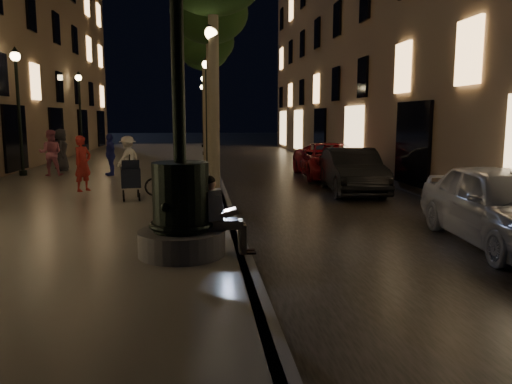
{
  "coord_description": "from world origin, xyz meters",
  "views": [
    {
      "loc": [
        -0.71,
        -5.93,
        2.4
      ],
      "look_at": [
        0.32,
        3.0,
        1.05
      ],
      "focal_mm": 35.0,
      "sensor_mm": 36.0,
      "label": 1
    }
  ],
  "objects": [
    {
      "name": "ground",
      "position": [
        0.0,
        15.0,
        0.0
      ],
      "size": [
        120.0,
        120.0,
        0.0
      ],
      "primitive_type": "plane",
      "color": "black",
      "rests_on": "ground"
    },
    {
      "name": "cobble_lane",
      "position": [
        3.0,
        15.0,
        0.01
      ],
      "size": [
        6.0,
        45.0,
        0.02
      ],
      "primitive_type": "cube",
      "color": "black",
      "rests_on": "ground"
    },
    {
      "name": "promenade",
      "position": [
        -4.0,
        15.0,
        0.1
      ],
      "size": [
        8.0,
        45.0,
        0.2
      ],
      "primitive_type": "cube",
      "color": "slate",
      "rests_on": "ground"
    },
    {
      "name": "curb_strip",
      "position": [
        0.0,
        15.0,
        0.1
      ],
      "size": [
        0.25,
        45.0,
        0.2
      ],
      "primitive_type": "cube",
      "color": "#59595B",
      "rests_on": "ground"
    },
    {
      "name": "building_right",
      "position": [
        10.0,
        18.0,
        7.5
      ],
      "size": [
        8.0,
        36.0,
        15.0
      ],
      "primitive_type": "cube",
      "color": "#7A604C",
      "rests_on": "ground"
    },
    {
      "name": "fountain_lamppost",
      "position": [
        -1.0,
        2.0,
        1.21
      ],
      "size": [
        1.4,
        1.4,
        5.21
      ],
      "color": "#59595B",
      "rests_on": "promenade"
    },
    {
      "name": "seated_man_laptop",
      "position": [
        -0.39,
        2.0,
        0.89
      ],
      "size": [
        0.91,
        0.31,
        1.28
      ],
      "color": "gray",
      "rests_on": "promenade"
    },
    {
      "name": "tree_second",
      "position": [
        -0.2,
        14.0,
        6.33
      ],
      "size": [
        3.0,
        3.0,
        7.4
      ],
      "color": "#6B604C",
      "rests_on": "promenade"
    },
    {
      "name": "tree_third",
      "position": [
        -0.3,
        20.0,
        6.14
      ],
      "size": [
        3.0,
        3.0,
        7.2
      ],
      "color": "#6B604C",
      "rests_on": "promenade"
    },
    {
      "name": "tree_far",
      "position": [
        -0.22,
        26.0,
        6.43
      ],
      "size": [
        3.0,
        3.0,
        7.5
      ],
      "color": "#6B604C",
      "rests_on": "promenade"
    },
    {
      "name": "lamp_curb_a",
      "position": [
        -0.3,
        8.0,
        3.24
      ],
      "size": [
        0.36,
        0.36,
        4.81
      ],
      "color": "black",
      "rests_on": "promenade"
    },
    {
      "name": "lamp_curb_b",
      "position": [
        -0.3,
        16.0,
        3.24
      ],
      "size": [
        0.36,
        0.36,
        4.81
      ],
      "color": "black",
      "rests_on": "promenade"
    },
    {
      "name": "lamp_curb_c",
      "position": [
        -0.3,
        24.0,
        3.24
      ],
      "size": [
        0.36,
        0.36,
        4.81
      ],
      "color": "black",
      "rests_on": "promenade"
    },
    {
      "name": "lamp_curb_d",
      "position": [
        -0.3,
        32.0,
        3.24
      ],
      "size": [
        0.36,
        0.36,
        4.81
      ],
      "color": "black",
      "rests_on": "promenade"
    },
    {
      "name": "lamp_left_b",
      "position": [
        -7.4,
        14.0,
        3.24
      ],
      "size": [
        0.36,
        0.36,
        4.81
      ],
      "color": "black",
      "rests_on": "promenade"
    },
    {
      "name": "lamp_left_c",
      "position": [
        -7.4,
        24.0,
        3.24
      ],
      "size": [
        0.36,
        0.36,
        4.81
      ],
      "color": "black",
      "rests_on": "promenade"
    },
    {
      "name": "stroller",
      "position": [
        -2.53,
        7.7,
        0.8
      ],
      "size": [
        0.62,
        1.2,
        1.21
      ],
      "rotation": [
        0.0,
        0.0,
        0.16
      ],
      "color": "black",
      "rests_on": "promenade"
    },
    {
      "name": "car_front",
      "position": [
        4.96,
        2.7,
        0.77
      ],
      "size": [
        2.21,
        4.65,
        1.54
      ],
      "primitive_type": "imported",
      "rotation": [
        0.0,
        0.0,
        -0.09
      ],
      "color": "#9A9BA1",
      "rests_on": "ground"
    },
    {
      "name": "car_second",
      "position": [
        4.18,
        9.48,
        0.71
      ],
      "size": [
        1.9,
        4.45,
        1.43
      ],
      "primitive_type": "imported",
      "rotation": [
        0.0,
        0.0,
        -0.09
      ],
      "color": "black",
      "rests_on": "ground"
    },
    {
      "name": "car_third",
      "position": [
        4.53,
        13.52,
        0.7
      ],
      "size": [
        2.45,
        5.08,
        1.4
      ],
      "primitive_type": "imported",
      "rotation": [
        0.0,
        0.0,
        -0.03
      ],
      "color": "maroon",
      "rests_on": "ground"
    },
    {
      "name": "pedestrian_red",
      "position": [
        -4.16,
        9.48,
        1.04
      ],
      "size": [
        0.68,
        0.73,
        1.67
      ],
      "primitive_type": "imported",
      "rotation": [
        0.0,
        0.0,
        0.97
      ],
      "color": "red",
      "rests_on": "promenade"
    },
    {
      "name": "pedestrian_pink",
      "position": [
        -6.28,
        13.77,
        1.07
      ],
      "size": [
        0.92,
        0.76,
        1.75
      ],
      "primitive_type": "imported",
      "rotation": [
        0.0,
        0.0,
        3.26
      ],
      "color": "#C1667F",
      "rests_on": "promenade"
    },
    {
      "name": "pedestrian_white",
      "position": [
        -3.21,
        12.32,
        0.98
      ],
      "size": [
        1.05,
        1.16,
        1.56
      ],
      "primitive_type": "imported",
      "rotation": [
        0.0,
        0.0,
        4.11
      ],
      "color": "silver",
      "rests_on": "promenade"
    },
    {
      "name": "pedestrian_blue",
      "position": [
        -4.06,
        13.65,
        1.0
      ],
      "size": [
        0.75,
        1.01,
        1.59
      ],
      "primitive_type": "imported",
      "rotation": [
        0.0,
        0.0,
        5.16
      ],
      "color": "navy",
      "rests_on": "promenade"
    },
    {
      "name": "pedestrian_dark",
      "position": [
        -6.35,
        15.54,
        1.07
      ],
      "size": [
        0.66,
        0.92,
        1.75
      ],
      "primitive_type": "imported",
      "rotation": [
        0.0,
        0.0,
        1.7
      ],
      "color": "#2E2E32",
      "rests_on": "promenade"
    },
    {
      "name": "bicycle",
      "position": [
        -1.47,
        8.19,
        0.6
      ],
      "size": [
        1.59,
        0.71,
        0.81
      ],
      "primitive_type": "imported",
      "rotation": [
        0.0,
        0.0,
        1.46
      ],
      "color": "black",
      "rests_on": "promenade"
    }
  ]
}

